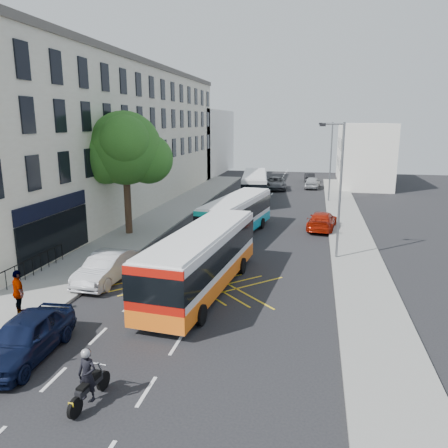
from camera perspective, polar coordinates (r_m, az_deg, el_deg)
The scene contains 21 objects.
ground at distance 17.10m, azimuth -6.23°, elevation -15.38°, with size 120.00×120.00×0.00m, color black.
pavement_left at distance 33.13m, azimuth -12.26°, elevation -1.25°, with size 5.00×70.00×0.15m, color gray.
pavement_right at distance 30.46m, azimuth 16.47°, elevation -2.76°, with size 3.00×70.00×0.15m, color gray.
terrace_main at distance 43.08m, azimuth -14.33°, elevation 10.92°, with size 8.30×45.00×13.50m.
terrace_far at distance 71.82m, azimuth -3.43°, elevation 10.63°, with size 8.00×20.00×10.00m, color silver.
building_right at distance 62.69m, azimuth 17.68°, elevation 8.76°, with size 6.00×18.00×8.00m, color silver.
street_tree at distance 32.16m, azimuth -12.85°, elevation 9.53°, with size 6.30×5.70×8.80m.
lamp_near at distance 26.52m, azimuth 14.77°, elevation 5.08°, with size 1.45×0.15×8.00m.
lamp_far at distance 46.40m, azimuth 13.65°, elevation 8.44°, with size 1.45×0.15×8.00m.
railings at distance 25.45m, azimuth -23.71°, elevation -4.96°, with size 0.08×5.60×1.14m, color black, non-canonical shape.
bus_near at distance 21.43m, azimuth -2.86°, elevation -4.63°, with size 3.52×11.05×3.05m.
bus_mid at distance 31.86m, azimuth 1.68°, elevation 1.12°, with size 3.88×10.39×2.85m.
bus_far at distance 46.24m, azimuth 4.03°, elevation 4.94°, with size 3.69×10.75×2.96m.
motorbike at distance 14.14m, azimuth -17.33°, elevation -18.64°, with size 0.66×2.01×1.78m.
parked_car_blue at distance 17.30m, azimuth -24.52°, elevation -13.31°, with size 1.85×4.60×1.57m, color black.
parked_car_silver at distance 23.63m, azimuth -15.07°, elevation -5.51°, with size 1.63×4.66×1.54m, color #A9ABB1.
red_hatchback at distance 34.67m, azimuth 12.68°, elevation 0.43°, with size 1.96×4.81×1.40m, color #A31907.
distant_car_grey at distance 54.65m, azimuth 6.74°, elevation 5.30°, with size 2.51×5.44×1.51m, color #3E4045.
distant_car_silver at distance 56.27m, azimuth 11.47°, elevation 5.35°, with size 1.76×4.37×1.49m, color #A0A3A7.
distant_car_dark at distance 62.46m, azimuth 11.09°, elevation 6.01°, with size 1.33×3.83×1.26m, color black.
pedestrian_far at distance 20.55m, azimuth -25.25°, elevation -8.11°, with size 1.16×0.48×1.97m, color gray.
Camera 1 is at (4.81, -14.24, 8.15)m, focal length 35.00 mm.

